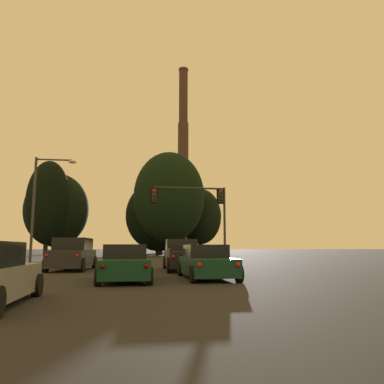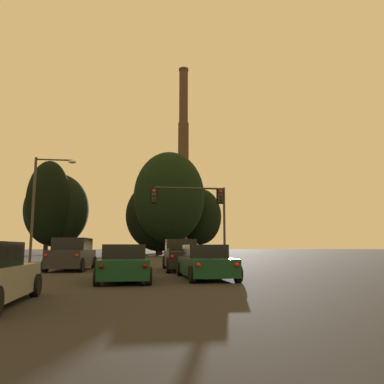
% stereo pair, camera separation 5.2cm
% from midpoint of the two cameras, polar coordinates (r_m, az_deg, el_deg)
% --- Properties ---
extents(sedan_right_lane_second, '(2.09, 4.74, 1.43)m').
position_cam_midpoint_polar(sedan_right_lane_second, '(16.23, 2.07, -10.71)').
color(sedan_right_lane_second, '#0F3823').
rests_on(sedan_right_lane_second, ground_plane).
extents(pickup_truck_right_lane_front, '(2.24, 5.53, 1.82)m').
position_cam_midpoint_polar(pickup_truck_right_lane_front, '(22.27, -1.41, -9.75)').
color(pickup_truck_right_lane_front, black).
rests_on(pickup_truck_right_lane_front, ground_plane).
extents(suv_left_lane_front, '(2.31, 4.98, 1.86)m').
position_cam_midpoint_polar(suv_left_lane_front, '(23.22, -17.78, -9.07)').
color(suv_left_lane_front, '#232328').
rests_on(suv_left_lane_front, ground_plane).
extents(sedan_center_lane_second, '(2.15, 4.77, 1.43)m').
position_cam_midpoint_polar(sedan_center_lane_second, '(15.41, -10.33, -10.70)').
color(sedan_center_lane_second, '#0F3823').
rests_on(sedan_center_lane_second, ground_plane).
extents(traffic_light_overhead_right, '(6.02, 0.50, 6.03)m').
position_cam_midpoint_polar(traffic_light_overhead_right, '(29.31, 1.18, -1.94)').
color(traffic_light_overhead_right, '#2D2D30').
rests_on(traffic_light_overhead_right, ground_plane).
extents(street_lamp, '(3.14, 0.36, 8.22)m').
position_cam_midpoint_polar(street_lamp, '(30.78, -22.11, -0.82)').
color(street_lamp, '#38383A').
rests_on(street_lamp, ground_plane).
extents(smokestack, '(6.75, 6.75, 63.76)m').
position_cam_midpoint_polar(smokestack, '(126.39, -1.39, 2.31)').
color(smokestack, '#3C2B22').
rests_on(smokestack, ground_plane).
extents(treeline_far_left, '(7.53, 6.78, 11.87)m').
position_cam_midpoint_polar(treeline_far_left, '(67.55, 1.26, -3.75)').
color(treeline_far_left, black).
rests_on(treeline_far_left, ground_plane).
extents(treeline_center_right, '(11.52, 10.37, 16.92)m').
position_cam_midpoint_polar(treeline_center_right, '(61.09, -3.53, -0.78)').
color(treeline_center_right, black).
rests_on(treeline_center_right, ground_plane).
extents(treeline_left_mid, '(7.35, 6.61, 16.31)m').
position_cam_midpoint_polar(treeline_left_mid, '(69.02, -21.11, -1.43)').
color(treeline_left_mid, black).
rests_on(treeline_left_mid, ground_plane).
extents(treeline_center_left, '(11.41, 10.27, 14.76)m').
position_cam_midpoint_polar(treeline_center_left, '(72.39, -19.96, -2.59)').
color(treeline_center_left, black).
rests_on(treeline_center_left, ground_plane).
extents(treeline_far_right, '(11.77, 10.59, 13.14)m').
position_cam_midpoint_polar(treeline_far_right, '(66.17, -5.01, -3.59)').
color(treeline_far_right, black).
rests_on(treeline_far_right, ground_plane).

